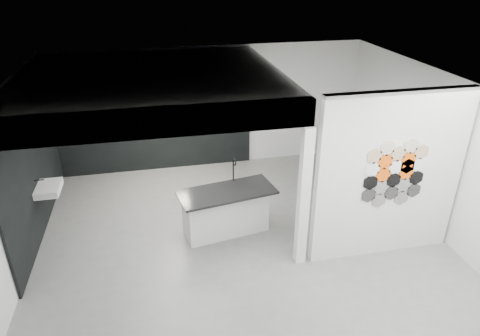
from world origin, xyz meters
The scene contains 17 objects.
floor centered at (0.00, 0.00, -0.01)m, with size 7.00×6.00×0.01m, color slate.
partition_panel centered at (2.23, -1.00, 1.40)m, with size 2.45×0.15×2.80m, color silver.
bay_clad_back centered at (-1.30, 2.97, 1.18)m, with size 4.40×0.04×2.35m, color black.
bay_clad_left centered at (-3.47, 1.00, 1.18)m, with size 0.04×4.00×2.35m, color black.
bulkhead centered at (-1.30, 1.00, 2.55)m, with size 4.40×4.00×0.40m, color silver.
corner_column centered at (0.82, -1.00, 1.18)m, with size 0.16×0.16×2.35m, color silver.
fascia_beam centered at (-1.30, -0.92, 2.55)m, with size 4.40×0.16×0.40m, color silver.
wall_basin centered at (-3.24, 0.80, 0.85)m, with size 0.40×0.60×0.12m, color silver.
display_shelf centered at (-1.20, 2.87, 1.30)m, with size 3.00×0.15×0.04m, color black.
kitchen_island centered at (-0.21, 0.07, 0.45)m, with size 1.77×1.01×1.34m.
stockpot centered at (-2.10, 2.87, 1.42)m, with size 0.25×0.25×0.20m, color black.
kettle centered at (-0.13, 2.87, 1.40)m, with size 0.18×0.18×0.15m, color black.
glass_bowl centered at (0.15, 2.87, 1.38)m, with size 0.16×0.16×0.11m, color gray.
glass_vase centered at (0.15, 2.87, 1.40)m, with size 0.11×0.11×0.15m, color gray.
bottle_dark centered at (-1.71, 2.87, 1.40)m, with size 0.06×0.06×0.17m, color black.
utensil_cup centered at (-1.84, 2.87, 1.37)m, with size 0.08×0.08×0.10m, color black.
hex_tile_cluster centered at (2.26, -1.09, 1.50)m, with size 1.04×0.02×1.16m.
Camera 1 is at (-1.31, -6.34, 4.50)m, focal length 32.00 mm.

